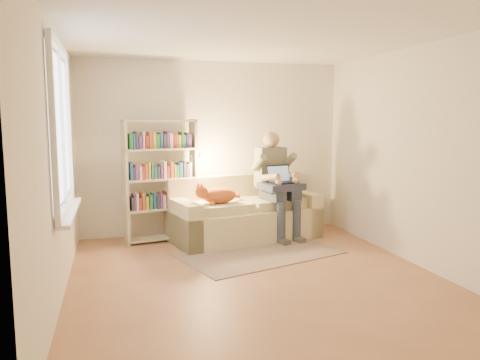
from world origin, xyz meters
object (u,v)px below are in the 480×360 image
object	(u,v)px
laptop	(283,178)
bookshelf	(161,174)
sofa	(243,216)
cat	(215,195)
person	(276,179)

from	to	relation	value
laptop	bookshelf	world-z (taller)	bookshelf
sofa	laptop	size ratio (longest dim) A/B	5.21
cat	person	bearing A→B (deg)	-1.38
person	bookshelf	distance (m)	1.67
cat	bookshelf	world-z (taller)	bookshelf
cat	bookshelf	xyz separation A→B (m)	(-0.70, 0.40, 0.27)
sofa	person	world-z (taller)	person
sofa	bookshelf	bearing A→B (deg)	160.46
laptop	bookshelf	bearing A→B (deg)	156.42
sofa	laptop	bearing A→B (deg)	-31.98
cat	laptop	distance (m)	1.04
person	cat	xyz separation A→B (m)	(-0.95, -0.18, -0.18)
person	bookshelf	bearing A→B (deg)	160.47
person	laptop	size ratio (longest dim) A/B	3.56
cat	laptop	size ratio (longest dim) A/B	1.63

